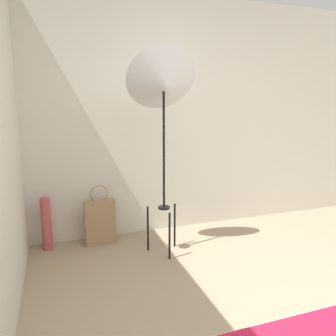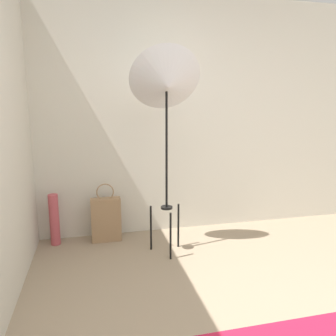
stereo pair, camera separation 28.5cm
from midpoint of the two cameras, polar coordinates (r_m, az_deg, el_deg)
wall_back at (r=3.73m, az=-1.33°, el=8.78°), size 8.00×0.05×2.60m
photo_umbrella at (r=3.05m, az=-3.52°, el=14.28°), size 0.67×0.50×1.97m
tote_bag at (r=3.57m, az=-14.02°, el=-9.05°), size 0.31×0.12×0.63m
paper_roll at (r=3.59m, az=-22.61°, el=-9.02°), size 0.10×0.10×0.54m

